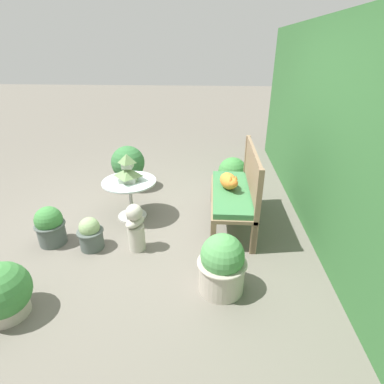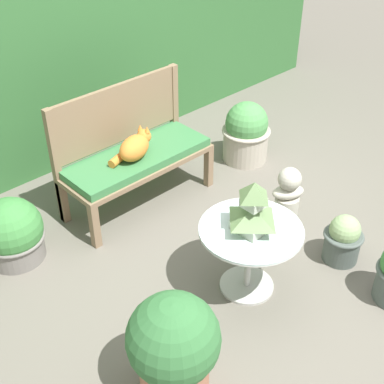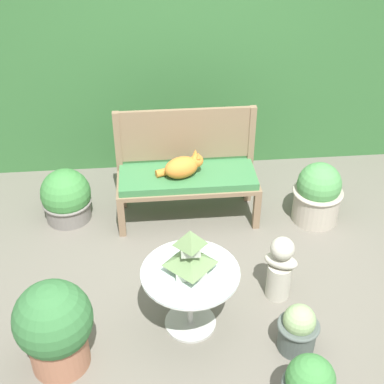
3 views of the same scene
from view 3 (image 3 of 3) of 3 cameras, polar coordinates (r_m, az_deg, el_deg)
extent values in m
plane|color=#666056|center=(4.22, 2.45, -10.89)|extent=(30.00, 30.00, 0.00)
cube|color=#336633|center=(5.69, -0.52, 15.93)|extent=(6.40, 1.04, 2.34)
cube|color=#7F664C|center=(4.68, -7.52, -2.79)|extent=(0.06, 0.06, 0.37)
cube|color=#7F664C|center=(4.76, 6.92, -1.98)|extent=(0.06, 0.06, 0.37)
cube|color=#7F664C|center=(5.03, -7.45, 0.19)|extent=(0.06, 0.06, 0.37)
cube|color=#7F664C|center=(5.10, 6.00, 0.90)|extent=(0.06, 0.06, 0.37)
cube|color=#7F664C|center=(4.74, -0.48, 1.12)|extent=(1.25, 0.49, 0.04)
cube|color=#387542|center=(4.71, -0.48, 1.65)|extent=(1.20, 0.45, 0.06)
cube|color=#7F664C|center=(4.87, -7.74, 3.25)|extent=(0.06, 0.06, 0.98)
cube|color=#7F664C|center=(4.95, 6.22, 3.93)|extent=(0.06, 0.06, 0.98)
cube|color=#7F664C|center=(4.75, -0.73, 6.18)|extent=(1.20, 0.04, 0.48)
ellipsoid|color=orange|center=(4.60, -1.13, 2.64)|extent=(0.35, 0.28, 0.19)
sphere|color=orange|center=(4.64, 0.51, 3.36)|extent=(0.12, 0.12, 0.12)
cone|color=orange|center=(4.62, 0.35, 4.28)|extent=(0.04, 0.04, 0.05)
cone|color=orange|center=(4.57, 0.68, 3.91)|extent=(0.04, 0.04, 0.05)
cylinder|color=orange|center=(4.66, -2.88, 2.15)|extent=(0.18, 0.12, 0.07)
cylinder|color=#B7B7B2|center=(4.01, -0.18, -13.72)|extent=(0.37, 0.37, 0.02)
cylinder|color=#B7B7B2|center=(3.84, -0.18, -11.34)|extent=(0.04, 0.04, 0.50)
cylinder|color=silver|center=(3.65, -0.19, -8.55)|extent=(0.68, 0.68, 0.01)
torus|color=#B7B7B2|center=(3.66, -0.19, -8.69)|extent=(0.68, 0.68, 0.02)
cube|color=#B2BCA8|center=(3.63, -0.19, -8.07)|extent=(0.21, 0.21, 0.07)
pyramid|color=#668451|center=(3.57, -0.19, -7.03)|extent=(0.28, 0.28, 0.11)
cube|color=#B2BCA8|center=(3.51, -0.20, -6.00)|extent=(0.13, 0.13, 0.06)
pyramid|color=#668451|center=(3.45, -0.20, -4.87)|extent=(0.17, 0.17, 0.12)
cylinder|color=#B7B2A3|center=(4.17, 9.21, -9.28)|extent=(0.19, 0.19, 0.30)
ellipsoid|color=#B7B2A3|center=(4.03, 9.47, -7.26)|extent=(0.29, 0.24, 0.10)
sphere|color=#B7B2A3|center=(3.95, 9.63, -5.99)|extent=(0.18, 0.18, 0.18)
cylinder|color=slate|center=(5.02, -13.07, -1.76)|extent=(0.41, 0.41, 0.19)
torus|color=slate|center=(4.97, -13.19, -0.99)|extent=(0.45, 0.45, 0.03)
sphere|color=#3D7F3D|center=(4.92, -13.33, -0.13)|extent=(0.45, 0.45, 0.45)
cylinder|color=#4C5651|center=(3.86, 11.13, -14.80)|extent=(0.26, 0.26, 0.23)
torus|color=#4C5651|center=(3.79, 11.31, -13.79)|extent=(0.29, 0.29, 0.03)
sphere|color=#89A870|center=(3.75, 11.40, -13.27)|extent=(0.22, 0.22, 0.22)
sphere|color=#3D7F3D|center=(3.42, 12.53, -18.89)|extent=(0.30, 0.30, 0.30)
cylinder|color=#9E664C|center=(3.78, -14.03, -15.61)|extent=(0.39, 0.39, 0.33)
torus|color=#9E664C|center=(3.67, -14.38, -14.06)|extent=(0.42, 0.42, 0.03)
sphere|color=#336B38|center=(3.59, -14.62, -12.99)|extent=(0.51, 0.51, 0.51)
cylinder|color=#ADA393|center=(4.97, 13.08, -1.32)|extent=(0.42, 0.42, 0.31)
torus|color=#ADA393|center=(4.89, 13.30, 0.03)|extent=(0.45, 0.45, 0.03)
sphere|color=#4C8E4C|center=(4.85, 13.42, 0.81)|extent=(0.39, 0.39, 0.39)
camera|label=1|loc=(5.23, 40.51, 16.26)|focal=28.00mm
camera|label=2|loc=(2.13, -66.25, 4.62)|focal=50.00mm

